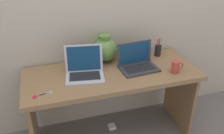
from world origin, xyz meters
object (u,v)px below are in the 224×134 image
at_px(laptop_right, 137,61).
at_px(scissors, 39,96).
at_px(power_brick, 112,127).
at_px(laptop_left, 84,68).
at_px(green_vase, 105,49).
at_px(coffee_mug, 176,67).
at_px(pen_cup, 158,50).

xyz_separation_m(laptop_right, scissors, (-0.83, -0.20, -0.05)).
bearing_deg(laptop_right, power_brick, 162.54).
bearing_deg(power_brick, laptop_left, -165.48).
bearing_deg(green_vase, scissors, -145.85).
bearing_deg(coffee_mug, power_brick, 153.33).
xyz_separation_m(green_vase, scissors, (-0.60, -0.41, -0.11)).
relative_size(laptop_right, green_vase, 1.35).
height_order(laptop_right, pen_cup, laptop_right).
xyz_separation_m(laptop_left, laptop_right, (0.46, 0.00, -0.01)).
bearing_deg(pen_cup, green_vase, 174.35).
height_order(green_vase, pen_cup, green_vase).
bearing_deg(laptop_left, laptop_right, 0.12).
distance_m(green_vase, coffee_mug, 0.64).
relative_size(laptop_right, power_brick, 4.77).
height_order(laptop_left, scissors, laptop_left).
bearing_deg(scissors, coffee_mug, 1.30).
distance_m(laptop_left, coffee_mug, 0.76).
bearing_deg(power_brick, pen_cup, 10.79).
relative_size(coffee_mug, pen_cup, 0.61).
bearing_deg(scissors, power_brick, 23.02).
bearing_deg(laptop_right, green_vase, 138.22).
relative_size(laptop_left, power_brick, 4.88).
distance_m(laptop_left, pen_cup, 0.75).
distance_m(laptop_right, green_vase, 0.32).
distance_m(green_vase, pen_cup, 0.51).
xyz_separation_m(laptop_left, scissors, (-0.38, -0.20, -0.06)).
distance_m(green_vase, power_brick, 0.81).
relative_size(coffee_mug, power_brick, 1.58).
xyz_separation_m(pen_cup, scissors, (-1.11, -0.36, -0.05)).
bearing_deg(coffee_mug, laptop_right, 147.30).
distance_m(laptop_left, green_vase, 0.31).
bearing_deg(laptop_right, scissors, -166.35).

